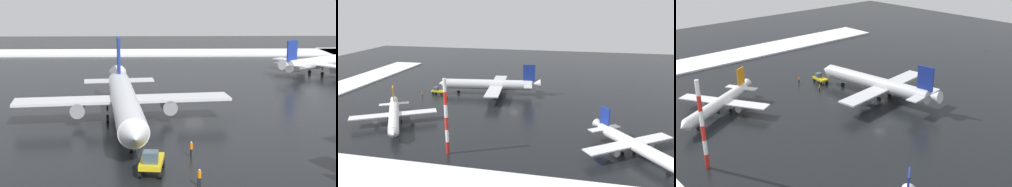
{
  "view_description": "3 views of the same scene",
  "coord_description": "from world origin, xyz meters",
  "views": [
    {
      "loc": [
        -76.84,
        5.86,
        18.16
      ],
      "look_at": [
        -2.88,
        4.13,
        2.91
      ],
      "focal_mm": 55.0,
      "sensor_mm": 36.0,
      "label": 1
    },
    {
      "loc": [
        18.82,
        -95.07,
        30.85
      ],
      "look_at": [
        -3.39,
        3.81,
        2.43
      ],
      "focal_mm": 35.0,
      "sensor_mm": 36.0,
      "label": 2
    },
    {
      "loc": [
        56.26,
        -61.68,
        38.66
      ],
      "look_at": [
        -11.48,
        0.04,
        3.17
      ],
      "focal_mm": 45.0,
      "sensor_mm": 36.0,
      "label": 3
    }
  ],
  "objects": [
    {
      "name": "pushback_tug",
      "position": [
        -28.2,
        6.36,
        1.28
      ],
      "size": [
        4.79,
        2.68,
        2.5
      ],
      "rotation": [
        0.0,
        0.0,
        3.05
      ],
      "color": "gold",
      "rests_on": "ground_plane"
    },
    {
      "name": "airplane_parked_portside",
      "position": [
        -10.21,
        10.11,
        3.5
      ],
      "size": [
        35.68,
        29.71,
        10.6
      ],
      "rotation": [
        0.0,
        0.0,
        3.26
      ],
      "color": "silver",
      "rests_on": "ground_plane"
    },
    {
      "name": "ground_crew_by_nose_gear",
      "position": [
        -10.74,
        10.73,
        0.97
      ],
      "size": [
        0.36,
        0.36,
        1.71
      ],
      "rotation": [
        0.0,
        0.0,
        1.68
      ],
      "color": "black",
      "rests_on": "ground_plane"
    },
    {
      "name": "antenna_mast",
      "position": [
        -6.93,
        -36.27,
        8.14
      ],
      "size": [
        0.7,
        0.7,
        16.28
      ],
      "color": "red",
      "rests_on": "ground_plane"
    },
    {
      "name": "airplane_distant_tail",
      "position": [
        31.14,
        -29.35,
        2.58
      ],
      "size": [
        19.51,
        22.53,
        7.81
      ],
      "rotation": [
        0.0,
        0.0,
        5.34
      ],
      "color": "white",
      "rests_on": "ground_plane"
    },
    {
      "name": "ground_crew_beside_wing",
      "position": [
        -23.06,
        2.06,
        0.97
      ],
      "size": [
        0.36,
        0.36,
        1.71
      ],
      "rotation": [
        0.0,
        0.0,
        1.76
      ],
      "color": "black",
      "rests_on": "ground_plane"
    },
    {
      "name": "ground_crew_mid_apron",
      "position": [
        -31.77,
        1.89,
        0.97
      ],
      "size": [
        0.36,
        0.36,
        1.71
      ],
      "rotation": [
        0.0,
        0.0,
        3.25
      ],
      "color": "black",
      "rests_on": "ground_plane"
    },
    {
      "name": "airplane_parked_starboard",
      "position": [
        -26.87,
        -23.7,
        2.61
      ],
      "size": [
        20.52,
        23.99,
        7.88
      ],
      "rotation": [
        0.0,
        0.0,
        5.24
      ],
      "color": "white",
      "rests_on": "ground_plane"
    },
    {
      "name": "ground_plane",
      "position": [
        0.0,
        0.0,
        0.0
      ],
      "size": [
        240.0,
        240.0,
        0.0
      ],
      "primitive_type": "plane",
      "color": "black"
    }
  ]
}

